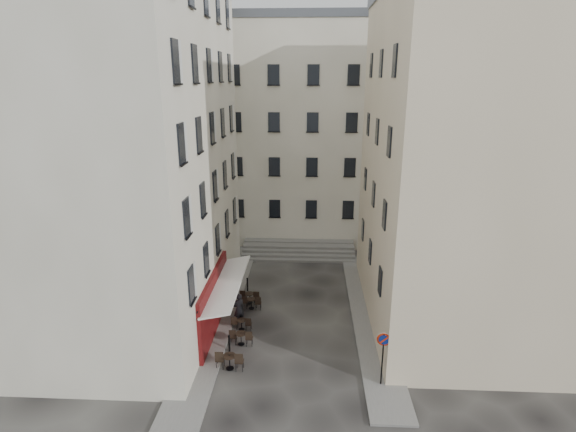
# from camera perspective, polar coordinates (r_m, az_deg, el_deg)

# --- Properties ---
(ground) EXTENTS (90.00, 90.00, 0.00)m
(ground) POSITION_cam_1_polar(r_m,az_deg,el_deg) (25.41, 0.49, -15.74)
(ground) COLOR black
(ground) RESTS_ON ground
(sidewalk_left) EXTENTS (2.00, 22.00, 0.12)m
(sidewalk_left) POSITION_cam_1_polar(r_m,az_deg,el_deg) (29.30, -8.16, -10.99)
(sidewalk_left) COLOR slate
(sidewalk_left) RESTS_ON ground
(sidewalk_right) EXTENTS (2.00, 18.00, 0.12)m
(sidewalk_right) POSITION_cam_1_polar(r_m,az_deg,el_deg) (28.17, 10.16, -12.33)
(sidewalk_right) COLOR slate
(sidewalk_right) RESTS_ON ground
(building_left) EXTENTS (12.20, 16.20, 20.60)m
(building_left) POSITION_cam_1_polar(r_m,az_deg,el_deg) (27.06, -22.23, 8.49)
(building_left) COLOR beige
(building_left) RESTS_ON ground
(building_right) EXTENTS (12.20, 14.20, 18.60)m
(building_right) POSITION_cam_1_polar(r_m,az_deg,el_deg) (27.00, 23.89, 6.12)
(building_right) COLOR #C6B593
(building_right) RESTS_ON ground
(building_back) EXTENTS (18.20, 10.20, 18.60)m
(building_back) POSITION_cam_1_polar(r_m,az_deg,el_deg) (40.61, 0.23, 10.82)
(building_back) COLOR beige
(building_back) RESTS_ON ground
(cafe_storefront) EXTENTS (1.74, 7.30, 3.50)m
(cafe_storefront) POSITION_cam_1_polar(r_m,az_deg,el_deg) (25.83, -9.18, -10.58)
(cafe_storefront) COLOR #460A0C
(cafe_storefront) RESTS_ON ground
(stone_steps) EXTENTS (9.00, 3.15, 0.80)m
(stone_steps) POSITION_cam_1_polar(r_m,az_deg,el_deg) (36.46, 1.32, -4.40)
(stone_steps) COLOR #62605D
(stone_steps) RESTS_ON ground
(bollard_near) EXTENTS (0.12, 0.12, 0.98)m
(bollard_near) POSITION_cam_1_polar(r_m,az_deg,el_deg) (24.62, -7.48, -15.64)
(bollard_near) COLOR black
(bollard_near) RESTS_ON ground
(bollard_mid) EXTENTS (0.12, 0.12, 0.98)m
(bollard_mid) POSITION_cam_1_polar(r_m,az_deg,el_deg) (27.58, -6.19, -11.73)
(bollard_mid) COLOR black
(bollard_mid) RESTS_ON ground
(bollard_far) EXTENTS (0.12, 0.12, 0.98)m
(bollard_far) POSITION_cam_1_polar(r_m,az_deg,el_deg) (30.65, -5.18, -8.58)
(bollard_far) COLOR black
(bollard_far) RESTS_ON ground
(no_parking_sign) EXTENTS (0.64, 0.15, 2.81)m
(no_parking_sign) POSITION_cam_1_polar(r_m,az_deg,el_deg) (21.73, 11.99, -16.21)
(no_parking_sign) COLOR black
(no_parking_sign) RESTS_ON ground
(bistro_table_a) EXTENTS (1.40, 0.66, 0.98)m
(bistro_table_a) POSITION_cam_1_polar(r_m,az_deg,el_deg) (23.36, -7.41, -17.71)
(bistro_table_a) COLOR black
(bistro_table_a) RESTS_ON ground
(bistro_table_b) EXTENTS (1.27, 0.60, 0.89)m
(bistro_table_b) POSITION_cam_1_polar(r_m,az_deg,el_deg) (25.10, -5.97, -15.07)
(bistro_table_b) COLOR black
(bistro_table_b) RESTS_ON ground
(bistro_table_c) EXTENTS (1.16, 0.54, 0.81)m
(bistro_table_c) POSITION_cam_1_polar(r_m,az_deg,el_deg) (26.40, -5.92, -13.41)
(bistro_table_c) COLOR black
(bistro_table_c) RESTS_ON ground
(bistro_table_d) EXTENTS (1.24, 0.58, 0.87)m
(bistro_table_d) POSITION_cam_1_polar(r_m,az_deg,el_deg) (28.47, -4.66, -10.88)
(bistro_table_d) COLOR black
(bistro_table_d) RESTS_ON ground
(bistro_table_e) EXTENTS (1.26, 0.59, 0.89)m
(bistro_table_e) POSITION_cam_1_polar(r_m,az_deg,el_deg) (29.10, -4.87, -10.20)
(bistro_table_e) COLOR black
(bistro_table_e) RESTS_ON ground
(pedestrian) EXTENTS (0.84, 0.81, 1.94)m
(pedestrian) POSITION_cam_1_polar(r_m,az_deg,el_deg) (26.71, -6.26, -11.66)
(pedestrian) COLOR black
(pedestrian) RESTS_ON ground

